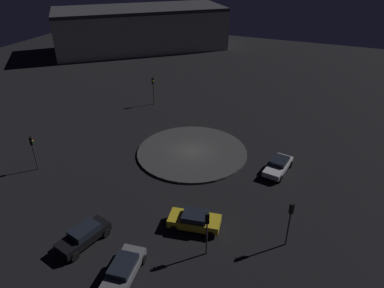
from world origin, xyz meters
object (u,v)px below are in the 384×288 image
(traffic_light_southwest, at_px, (153,86))
(traffic_light_northeast_near, at_px, (207,226))
(car_silver, at_px, (278,165))
(traffic_light_southeast, at_px, (33,147))
(traffic_light_northeast, at_px, (290,216))
(car_grey, at_px, (123,270))
(store_building, at_px, (141,29))
(car_yellow, at_px, (195,220))
(car_black, at_px, (84,235))

(traffic_light_southwest, distance_m, traffic_light_northeast_near, 30.06)
(car_silver, xyz_separation_m, traffic_light_southeast, (9.47, -23.48, 2.04))
(traffic_light_northeast, bearing_deg, car_grey, 76.97)
(traffic_light_northeast, xyz_separation_m, store_building, (-48.67, -40.97, 1.57))
(car_silver, height_order, traffic_light_southwest, traffic_light_southwest)
(car_grey, relative_size, traffic_light_southeast, 1.22)
(traffic_light_southeast, height_order, traffic_light_southwest, traffic_light_southwest)
(traffic_light_southwest, bearing_deg, car_yellow, -9.26)
(traffic_light_northeast_near, xyz_separation_m, store_building, (-51.99, -35.53, 1.65))
(traffic_light_southeast, height_order, traffic_light_northeast_near, traffic_light_northeast_near)
(traffic_light_northeast_near, bearing_deg, traffic_light_northeast, -85.58)
(car_grey, relative_size, traffic_light_northeast_near, 1.19)
(car_black, bearing_deg, car_yellow, -42.39)
(car_grey, bearing_deg, car_silver, 149.57)
(car_black, relative_size, traffic_light_southwest, 1.12)
(traffic_light_northeast, bearing_deg, traffic_light_southwest, -2.79)
(car_silver, distance_m, traffic_light_northeast, 10.76)
(store_building, bearing_deg, car_grey, 78.37)
(car_silver, distance_m, traffic_light_northeast_near, 14.00)
(car_grey, relative_size, traffic_light_northeast, 1.15)
(traffic_light_southeast, xyz_separation_m, traffic_light_northeast_near, (4.07, 20.60, 0.07))
(car_silver, bearing_deg, traffic_light_northeast, 23.27)
(car_silver, distance_m, traffic_light_southwest, 23.26)
(store_building, bearing_deg, car_black, 75.25)
(traffic_light_southeast, bearing_deg, car_silver, -12.67)
(traffic_light_southwest, bearing_deg, car_grey, -20.38)
(car_yellow, relative_size, store_building, 0.12)
(store_building, bearing_deg, car_yellow, 83.72)
(car_silver, relative_size, traffic_light_northeast, 1.15)
(car_yellow, relative_size, traffic_light_southeast, 1.17)
(traffic_light_northeast, distance_m, store_building, 63.64)
(car_yellow, bearing_deg, traffic_light_northeast_near, 119.85)
(car_silver, xyz_separation_m, traffic_light_southwest, (-10.84, -20.47, 2.19))
(car_black, height_order, traffic_light_southeast, traffic_light_southeast)
(car_black, xyz_separation_m, store_building, (-54.71, -26.21, 3.68))
(car_yellow, distance_m, store_building, 60.06)
(traffic_light_northeast_near, relative_size, store_building, 0.11)
(car_silver, relative_size, traffic_light_southwest, 1.15)
(store_building, bearing_deg, car_silver, 94.61)
(car_grey, bearing_deg, traffic_light_northeast, 119.67)
(traffic_light_southeast, bearing_deg, traffic_light_northeast_near, -45.81)
(traffic_light_southwest, height_order, traffic_light_northeast_near, traffic_light_southwest)
(traffic_light_southwest, bearing_deg, store_building, 168.36)
(traffic_light_northeast, xyz_separation_m, traffic_light_northeast_near, (3.32, -5.44, -0.08))
(car_silver, height_order, traffic_light_northeast, traffic_light_northeast)
(car_yellow, distance_m, traffic_light_northeast, 7.75)
(car_silver, height_order, store_building, store_building)
(car_yellow, relative_size, traffic_light_southwest, 1.11)
(car_silver, distance_m, car_grey, 19.42)
(traffic_light_southeast, relative_size, traffic_light_northeast_near, 0.97)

